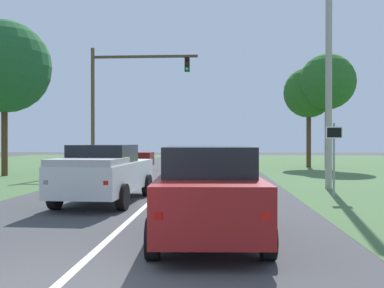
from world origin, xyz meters
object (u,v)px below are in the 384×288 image
(red_suv_near, at_px, (208,191))
(extra_tree_2, at_px, (309,93))
(extra_tree_1, at_px, (4,67))
(pickup_truck_lead, at_px, (105,173))
(oak_tree_right, at_px, (327,82))
(crossing_suv_far, at_px, (118,157))
(keep_moving_sign, at_px, (334,150))
(utility_pole_right, at_px, (329,68))
(traffic_light, at_px, (119,91))

(red_suv_near, relative_size, extra_tree_2, 0.62)
(red_suv_near, xyz_separation_m, extra_tree_1, (-12.34, 15.79, 5.40))
(pickup_truck_lead, bearing_deg, extra_tree_2, 61.68)
(oak_tree_right, bearing_deg, crossing_suv_far, -168.80)
(keep_moving_sign, xyz_separation_m, utility_pole_right, (0.53, 2.88, 3.49))
(keep_moving_sign, bearing_deg, crossing_suv_far, 128.82)
(crossing_suv_far, bearing_deg, pickup_truck_lead, -78.55)
(red_suv_near, distance_m, pickup_truck_lead, 6.35)
(red_suv_near, bearing_deg, pickup_truck_lead, 124.18)
(keep_moving_sign, xyz_separation_m, extra_tree_1, (-16.80, 8.67, 4.69))
(extra_tree_1, bearing_deg, extra_tree_2, 26.34)
(red_suv_near, height_order, extra_tree_2, extra_tree_2)
(extra_tree_2, bearing_deg, crossing_suv_far, -162.48)
(red_suv_near, xyz_separation_m, oak_tree_right, (8.45, 24.09, 5.46))
(pickup_truck_lead, height_order, crossing_suv_far, pickup_truck_lead)
(traffic_light, bearing_deg, oak_tree_right, 19.22)
(traffic_light, relative_size, keep_moving_sign, 3.00)
(oak_tree_right, height_order, extra_tree_1, extra_tree_1)
(pickup_truck_lead, xyz_separation_m, traffic_light, (-2.69, 13.71, 4.32))
(crossing_suv_far, height_order, extra_tree_2, extra_tree_2)
(pickup_truck_lead, relative_size, extra_tree_2, 0.72)
(crossing_suv_far, bearing_deg, keep_moving_sign, -51.18)
(pickup_truck_lead, xyz_separation_m, utility_pole_right, (8.56, 4.74, 4.22))
(red_suv_near, xyz_separation_m, utility_pole_right, (4.99, 9.99, 4.20))
(extra_tree_2, bearing_deg, oak_tree_right, -53.54)
(oak_tree_right, distance_m, extra_tree_1, 22.38)
(traffic_light, relative_size, oak_tree_right, 0.95)
(crossing_suv_far, xyz_separation_m, extra_tree_1, (-5.57, -5.29, 5.48))
(utility_pole_right, distance_m, extra_tree_1, 18.31)
(red_suv_near, bearing_deg, extra_tree_1, 128.01)
(pickup_truck_lead, bearing_deg, red_suv_near, -55.82)
(crossing_suv_far, bearing_deg, red_suv_near, -72.19)
(pickup_truck_lead, bearing_deg, extra_tree_1, 129.79)
(oak_tree_right, height_order, extra_tree_2, oak_tree_right)
(red_suv_near, relative_size, keep_moving_sign, 1.78)
(utility_pole_right, height_order, extra_tree_1, utility_pole_right)
(utility_pole_right, relative_size, extra_tree_1, 1.14)
(crossing_suv_far, distance_m, extra_tree_1, 9.44)
(oak_tree_right, relative_size, extra_tree_2, 1.10)
(crossing_suv_far, relative_size, extra_tree_1, 0.52)
(extra_tree_1, bearing_deg, utility_pole_right, -18.48)
(pickup_truck_lead, height_order, extra_tree_2, extra_tree_2)
(oak_tree_right, xyz_separation_m, extra_tree_1, (-20.78, -8.31, -0.06))
(pickup_truck_lead, xyz_separation_m, extra_tree_1, (-8.77, 10.53, 5.42))
(pickup_truck_lead, relative_size, oak_tree_right, 0.66)
(crossing_suv_far, bearing_deg, traffic_light, -76.26)
(extra_tree_1, bearing_deg, crossing_suv_far, 43.56)
(traffic_light, xyz_separation_m, extra_tree_1, (-6.08, -3.18, 1.10))
(extra_tree_2, bearing_deg, utility_pole_right, -98.70)
(red_suv_near, distance_m, oak_tree_right, 26.11)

